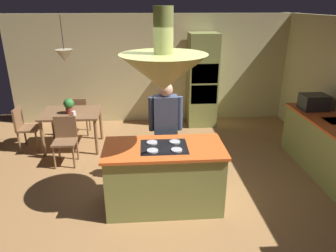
# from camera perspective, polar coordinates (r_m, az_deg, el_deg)

# --- Properties ---
(ground) EXTENTS (8.16, 8.16, 0.00)m
(ground) POSITION_cam_1_polar(r_m,az_deg,el_deg) (4.91, -0.84, -12.71)
(ground) COLOR #9E7042
(wall_back) EXTENTS (6.80, 0.10, 2.55)m
(wall_back) POSITION_cam_1_polar(r_m,az_deg,el_deg) (7.65, -2.50, 10.29)
(wall_back) COLOR beige
(wall_back) RESTS_ON ground
(kitchen_island) EXTENTS (1.66, 0.83, 0.95)m
(kitchen_island) POSITION_cam_1_polar(r_m,az_deg,el_deg) (4.48, -0.71, -9.16)
(kitchen_island) COLOR #8C934C
(kitchen_island) RESTS_ON ground
(counter_run_right) EXTENTS (0.73, 2.06, 0.93)m
(counter_run_right) POSITION_cam_1_polar(r_m,az_deg,el_deg) (6.03, 26.89, -3.22)
(counter_run_right) COLOR #8C934C
(counter_run_right) RESTS_ON ground
(oven_tower) EXTENTS (0.66, 0.62, 2.15)m
(oven_tower) POSITION_cam_1_polar(r_m,az_deg,el_deg) (7.41, 6.26, 8.25)
(oven_tower) COLOR #8C934C
(oven_tower) RESTS_ON ground
(dining_table) EXTENTS (1.12, 0.86, 0.76)m
(dining_table) POSITION_cam_1_polar(r_m,az_deg,el_deg) (6.48, -17.13, 1.61)
(dining_table) COLOR brown
(dining_table) RESTS_ON ground
(person_at_island) EXTENTS (0.53, 0.22, 1.67)m
(person_at_island) POSITION_cam_1_polar(r_m,az_deg,el_deg) (4.89, -0.44, -0.12)
(person_at_island) COLOR tan
(person_at_island) RESTS_ON ground
(range_hood) EXTENTS (1.10, 1.10, 1.00)m
(range_hood) POSITION_cam_1_polar(r_m,az_deg,el_deg) (3.93, -0.81, 10.18)
(range_hood) COLOR #8C934C
(pendant_light_over_table) EXTENTS (0.32, 0.32, 0.82)m
(pendant_light_over_table) POSITION_cam_1_polar(r_m,az_deg,el_deg) (6.19, -18.35, 12.12)
(pendant_light_over_table) COLOR beige
(chair_facing_island) EXTENTS (0.40, 0.40, 0.87)m
(chair_facing_island) POSITION_cam_1_polar(r_m,az_deg,el_deg) (5.94, -18.24, -1.95)
(chair_facing_island) COLOR brown
(chair_facing_island) RESTS_ON ground
(chair_by_back_wall) EXTENTS (0.40, 0.40, 0.87)m
(chair_by_back_wall) POSITION_cam_1_polar(r_m,az_deg,el_deg) (7.13, -15.93, 2.21)
(chair_by_back_wall) COLOR brown
(chair_by_back_wall) RESTS_ON ground
(chair_at_corner) EXTENTS (0.40, 0.40, 0.87)m
(chair_at_corner) POSITION_cam_1_polar(r_m,az_deg,el_deg) (6.80, -24.71, 0.09)
(chair_at_corner) COLOR brown
(chair_at_corner) RESTS_ON ground
(potted_plant_on_table) EXTENTS (0.20, 0.20, 0.30)m
(potted_plant_on_table) POSITION_cam_1_polar(r_m,az_deg,el_deg) (6.33, -17.62, 3.66)
(potted_plant_on_table) COLOR #99382D
(potted_plant_on_table) RESTS_ON dining_table
(cup_on_table) EXTENTS (0.07, 0.07, 0.09)m
(cup_on_table) POSITION_cam_1_polar(r_m,az_deg,el_deg) (6.21, -16.82, 2.22)
(cup_on_table) COLOR white
(cup_on_table) RESTS_ON dining_table
(microwave_on_counter) EXTENTS (0.46, 0.36, 0.28)m
(microwave_on_counter) POSITION_cam_1_polar(r_m,az_deg,el_deg) (6.32, 25.08, 3.97)
(microwave_on_counter) COLOR #232326
(microwave_on_counter) RESTS_ON counter_run_right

